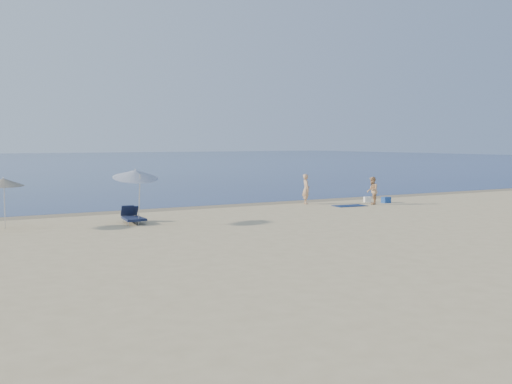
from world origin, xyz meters
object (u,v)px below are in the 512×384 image
person_left (306,189)px  umbrella_near (135,174)px  blue_cooler (386,200)px  person_right (372,191)px

person_left → umbrella_near: bearing=126.8°
person_left → umbrella_near: 11.92m
blue_cooler → person_right: bearing=-167.2°
person_left → blue_cooler: (4.40, -1.73, -0.68)m
person_left → blue_cooler: size_ratio=3.52×
blue_cooler → umbrella_near: bearing=-175.2°
blue_cooler → umbrella_near: size_ratio=0.19×
person_left → umbrella_near: (-11.31, -3.52, 1.30)m
umbrella_near → blue_cooler: bearing=13.4°
person_left → umbrella_near: size_ratio=0.67×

